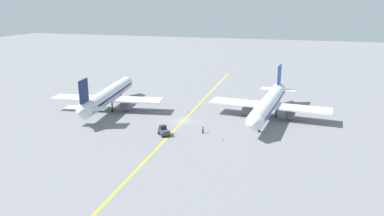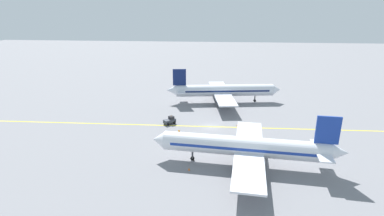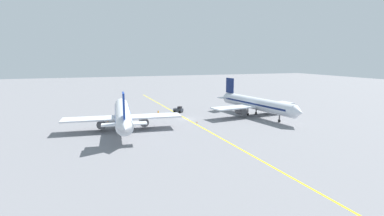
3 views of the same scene
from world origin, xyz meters
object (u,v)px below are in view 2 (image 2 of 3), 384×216
(baggage_tug_dark, at_px, (170,121))
(traffic_cone_near_nose, at_px, (237,125))
(airplane_at_gate, at_px, (223,91))
(traffic_cone_mid_apron, at_px, (189,169))
(ground_crew_worker, at_px, (179,132))
(airplane_adjacent_stand, at_px, (246,147))
(traffic_cone_by_wingtip, at_px, (162,143))

(baggage_tug_dark, xyz_separation_m, traffic_cone_near_nose, (0.02, 16.96, -0.63))
(airplane_at_gate, height_order, traffic_cone_mid_apron, airplane_at_gate)
(ground_crew_worker, relative_size, traffic_cone_near_nose, 3.05)
(airplane_adjacent_stand, relative_size, traffic_cone_mid_apron, 64.63)
(airplane_adjacent_stand, distance_m, traffic_cone_mid_apron, 11.22)
(airplane_at_gate, height_order, ground_crew_worker, airplane_at_gate)
(traffic_cone_near_nose, bearing_deg, traffic_cone_by_wingtip, -53.90)
(traffic_cone_by_wingtip, bearing_deg, traffic_cone_mid_apron, 34.30)
(airplane_at_gate, distance_m, traffic_cone_by_wingtip, 35.06)
(airplane_at_gate, distance_m, baggage_tug_dark, 24.32)
(traffic_cone_mid_apron, xyz_separation_m, traffic_cone_by_wingtip, (-10.25, -6.99, 0.00))
(baggage_tug_dark, distance_m, traffic_cone_near_nose, 16.97)
(airplane_at_gate, xyz_separation_m, traffic_cone_near_nose, (20.04, 3.43, -3.43))
(traffic_cone_by_wingtip, bearing_deg, airplane_at_gate, 157.56)
(traffic_cone_near_nose, relative_size, traffic_cone_by_wingtip, 1.00)
(airplane_adjacent_stand, bearing_deg, baggage_tug_dark, -138.23)
(ground_crew_worker, relative_size, traffic_cone_by_wingtip, 3.05)
(baggage_tug_dark, height_order, traffic_cone_mid_apron, baggage_tug_dark)
(airplane_at_gate, distance_m, traffic_cone_near_nose, 20.61)
(traffic_cone_near_nose, distance_m, traffic_cone_by_wingtip, 20.73)
(airplane_at_gate, relative_size, baggage_tug_dark, 11.02)
(airplane_at_gate, bearing_deg, airplane_adjacent_stand, 5.69)
(baggage_tug_dark, bearing_deg, airplane_adjacent_stand, 41.77)
(baggage_tug_dark, height_order, traffic_cone_by_wingtip, baggage_tug_dark)
(baggage_tug_dark, bearing_deg, traffic_cone_mid_apron, 17.76)
(traffic_cone_near_nose, height_order, traffic_cone_by_wingtip, same)
(traffic_cone_mid_apron, bearing_deg, ground_crew_worker, -165.59)
(baggage_tug_dark, distance_m, traffic_cone_mid_apron, 23.62)
(baggage_tug_dark, xyz_separation_m, ground_crew_worker, (7.46, 3.34, 0.01))
(baggage_tug_dark, relative_size, ground_crew_worker, 1.92)
(airplane_adjacent_stand, distance_m, baggage_tug_dark, 26.38)
(airplane_adjacent_stand, height_order, traffic_cone_near_nose, airplane_adjacent_stand)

